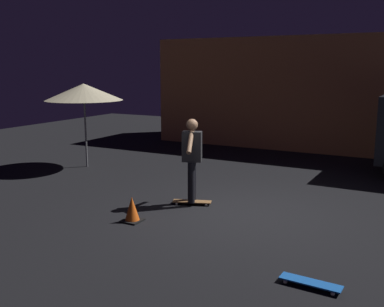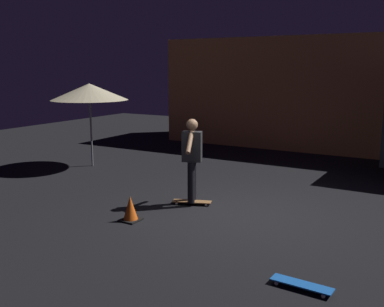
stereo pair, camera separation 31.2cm
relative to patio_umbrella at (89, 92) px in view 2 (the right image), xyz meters
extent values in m
plane|color=black|center=(5.34, -1.81, -2.07)|extent=(28.00, 28.00, 0.00)
cube|color=#C67A47|center=(4.16, 6.54, -0.21)|extent=(9.58, 3.20, 3.73)
cylinder|color=slate|center=(0.00, 0.00, -0.97)|extent=(0.05, 0.05, 2.20)
cone|color=beige|center=(0.00, 0.00, 0.00)|extent=(2.10, 2.10, 0.45)
cube|color=olive|center=(4.26, -1.74, -2.01)|extent=(0.80, 0.46, 0.02)
sphere|color=silver|center=(4.51, -1.56, -2.05)|extent=(0.05, 0.05, 0.05)
sphere|color=silver|center=(4.57, -1.71, -2.05)|extent=(0.05, 0.05, 0.05)
sphere|color=silver|center=(3.94, -1.76, -2.05)|extent=(0.05, 0.05, 0.05)
sphere|color=silver|center=(4.00, -1.92, -2.05)|extent=(0.05, 0.05, 0.05)
cube|color=#1959B2|center=(7.21, -4.10, -2.01)|extent=(0.79, 0.24, 0.02)
sphere|color=silver|center=(6.91, -4.17, -2.05)|extent=(0.05, 0.05, 0.05)
sphere|color=silver|center=(6.92, -4.00, -2.05)|extent=(0.05, 0.05, 0.05)
sphere|color=silver|center=(7.51, -4.20, -2.05)|extent=(0.05, 0.05, 0.05)
sphere|color=silver|center=(7.52, -4.03, -2.05)|extent=(0.05, 0.05, 0.05)
cylinder|color=black|center=(4.22, -1.64, -1.59)|extent=(0.14, 0.14, 0.82)
cylinder|color=black|center=(4.29, -1.84, -1.59)|extent=(0.14, 0.14, 0.82)
cube|color=#262628|center=(4.26, -1.74, -0.88)|extent=(0.43, 0.34, 0.60)
sphere|color=#936B4C|center=(4.26, -1.74, -0.45)|extent=(0.23, 0.23, 0.23)
cylinder|color=#936B4C|center=(4.18, -1.53, -0.73)|extent=(0.27, 0.54, 0.46)
cylinder|color=#936B4C|center=(4.33, -1.94, -0.73)|extent=(0.27, 0.54, 0.46)
cube|color=black|center=(3.79, -3.15, -2.06)|extent=(0.34, 0.34, 0.03)
cone|color=#EA5914|center=(3.79, -3.15, -1.84)|extent=(0.28, 0.28, 0.46)
camera|label=1|loc=(8.35, -9.43, 0.65)|focal=41.95mm
camera|label=2|loc=(8.63, -9.28, 0.65)|focal=41.95mm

